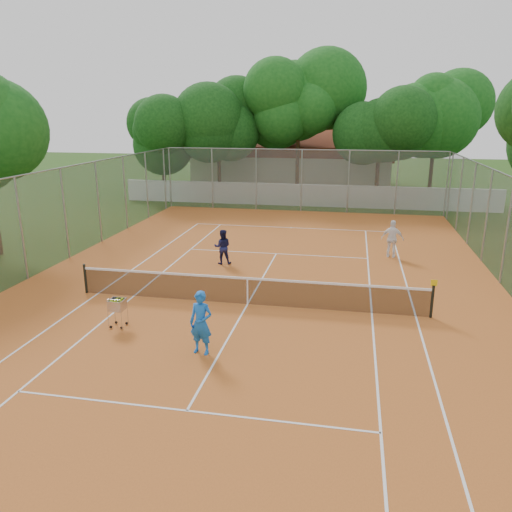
% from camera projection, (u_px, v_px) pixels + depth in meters
% --- Properties ---
extents(ground, '(120.00, 120.00, 0.00)m').
position_uv_depth(ground, '(248.00, 305.00, 16.90)').
color(ground, '#1E3C10').
rests_on(ground, ground).
extents(court_pad, '(18.00, 34.00, 0.02)m').
position_uv_depth(court_pad, '(248.00, 305.00, 16.90)').
color(court_pad, '#BC6124').
rests_on(court_pad, ground).
extents(court_lines, '(10.98, 23.78, 0.01)m').
position_uv_depth(court_lines, '(248.00, 304.00, 16.89)').
color(court_lines, white).
rests_on(court_lines, court_pad).
extents(tennis_net, '(11.88, 0.10, 0.98)m').
position_uv_depth(tennis_net, '(248.00, 291.00, 16.76)').
color(tennis_net, black).
rests_on(tennis_net, court_pad).
extents(perimeter_fence, '(18.00, 34.00, 4.00)m').
position_uv_depth(perimeter_fence, '(247.00, 248.00, 16.35)').
color(perimeter_fence, slate).
rests_on(perimeter_fence, ground).
extents(boundary_wall, '(26.00, 0.30, 1.50)m').
position_uv_depth(boundary_wall, '(304.00, 195.00, 34.61)').
color(boundary_wall, silver).
rests_on(boundary_wall, ground).
extents(clubhouse, '(16.40, 9.00, 4.40)m').
position_uv_depth(clubhouse, '(293.00, 160.00, 44.01)').
color(clubhouse, beige).
rests_on(clubhouse, ground).
extents(tropical_trees, '(29.00, 19.00, 10.00)m').
position_uv_depth(tropical_trees, '(310.00, 131.00, 36.27)').
color(tropical_trees, '#0E380F').
rests_on(tropical_trees, ground).
extents(player_near, '(0.70, 0.52, 1.75)m').
position_uv_depth(player_near, '(201.00, 323.00, 13.25)').
color(player_near, blue).
rests_on(player_near, court_pad).
extents(player_far_left, '(0.84, 0.71, 1.50)m').
position_uv_depth(player_far_left, '(223.00, 247.00, 21.23)').
color(player_far_left, '#171A46').
rests_on(player_far_left, court_pad).
extents(player_far_right, '(1.04, 0.57, 1.68)m').
position_uv_depth(player_far_right, '(392.00, 239.00, 22.19)').
color(player_far_right, white).
rests_on(player_far_right, court_pad).
extents(ball_hopper, '(0.58, 0.58, 0.96)m').
position_uv_depth(ball_hopper, '(118.00, 312.00, 15.00)').
color(ball_hopper, '#B6B5BC').
rests_on(ball_hopper, court_pad).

